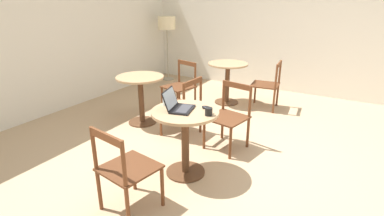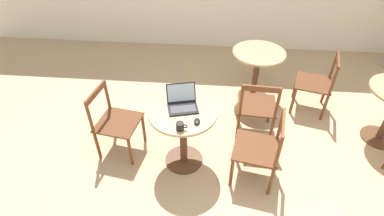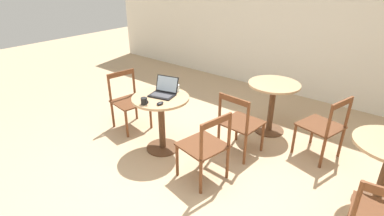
{
  "view_description": "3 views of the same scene",
  "coord_description": "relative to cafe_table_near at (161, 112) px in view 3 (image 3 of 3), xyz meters",
  "views": [
    {
      "loc": [
        -3.04,
        -1.28,
        1.87
      ],
      "look_at": [
        -0.22,
        0.37,
        0.66
      ],
      "focal_mm": 28.0,
      "sensor_mm": 36.0,
      "label": 1
    },
    {
      "loc": [
        -0.24,
        -2.09,
        2.7
      ],
      "look_at": [
        -0.46,
        0.34,
        0.73
      ],
      "focal_mm": 28.0,
      "sensor_mm": 36.0,
      "label": 2
    },
    {
      "loc": [
        1.92,
        -2.15,
        2.22
      ],
      "look_at": [
        -0.25,
        0.52,
        0.59
      ],
      "focal_mm": 28.0,
      "sensor_mm": 36.0,
      "label": 3
    }
  ],
  "objects": [
    {
      "name": "cafe_table_far",
      "position": [
        0.89,
        1.35,
        0.0
      ],
      "size": [
        0.72,
        0.72,
        0.75
      ],
      "color": "#51331E",
      "rests_on": "ground_plane"
    },
    {
      "name": "wall_back",
      "position": [
        0.55,
        2.97,
        0.8
      ],
      "size": [
        9.4,
        0.06,
        2.7
      ],
      "color": "silver",
      "rests_on": "ground_plane"
    },
    {
      "name": "mouse",
      "position": [
        0.16,
        -0.17,
        0.22
      ],
      "size": [
        0.06,
        0.1,
        0.03
      ],
      "color": "black",
      "rests_on": "cafe_table_near"
    },
    {
      "name": "chair_near_right",
      "position": [
        0.82,
        -0.15,
        -0.12
      ],
      "size": [
        0.53,
        0.53,
        0.84
      ],
      "color": "brown",
      "rests_on": "ground_plane"
    },
    {
      "name": "chair_near_left",
      "position": [
        -0.81,
        0.13,
        -0.12
      ],
      "size": [
        0.53,
        0.53,
        0.84
      ],
      "color": "brown",
      "rests_on": "ground_plane"
    },
    {
      "name": "mug",
      "position": [
        0.01,
        -0.28,
        0.25
      ],
      "size": [
        0.11,
        0.08,
        0.08
      ],
      "color": "black",
      "rests_on": "cafe_table_near"
    },
    {
      "name": "chair_far_front",
      "position": [
        0.84,
        0.55,
        -0.12
      ],
      "size": [
        0.49,
        0.49,
        0.84
      ],
      "color": "brown",
      "rests_on": "ground_plane"
    },
    {
      "name": "chair_far_right",
      "position": [
        1.69,
        1.13,
        -0.12
      ],
      "size": [
        0.56,
        0.56,
        0.84
      ],
      "color": "brown",
      "rests_on": "ground_plane"
    },
    {
      "name": "cafe_table_near",
      "position": [
        0.0,
        0.0,
        0.0
      ],
      "size": [
        0.72,
        0.72,
        0.75
      ],
      "color": "#51331E",
      "rests_on": "ground_plane"
    },
    {
      "name": "laptop",
      "position": [
        -0.01,
        0.07,
        0.25
      ],
      "size": [
        0.36,
        0.34,
        0.21
      ],
      "color": "black",
      "rests_on": "cafe_table_near"
    },
    {
      "name": "drinking_glass",
      "position": [
        0.03,
        0.27,
        0.25
      ],
      "size": [
        0.07,
        0.07,
        0.09
      ],
      "color": "silver",
      "rests_on": "cafe_table_near"
    },
    {
      "name": "ground_plane",
      "position": [
        0.55,
        -0.26,
        -0.55
      ],
      "size": [
        16.0,
        16.0,
        0.0
      ],
      "primitive_type": "plane",
      "color": "tan"
    }
  ]
}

